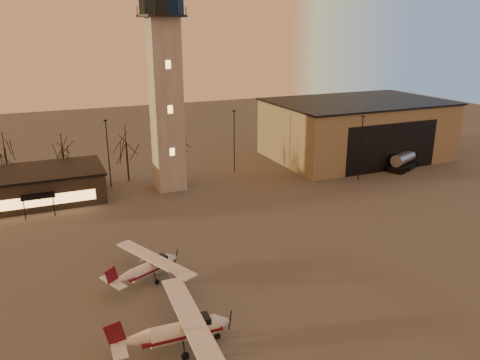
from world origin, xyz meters
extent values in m
plane|color=#3C3937|center=(0.00, 0.00, 0.00)|extent=(220.00, 220.00, 0.00)
cube|color=gray|center=(0.00, 30.00, 12.00)|extent=(4.00, 4.00, 24.00)
cylinder|color=black|center=(0.00, 30.00, 24.15)|extent=(6.80, 6.80, 0.30)
cylinder|color=black|center=(0.00, 30.00, 26.00)|extent=(6.00, 6.00, 3.40)
cube|color=#978A62|center=(36.00, 34.00, 5.00)|extent=(30.00, 20.00, 10.00)
cube|color=black|center=(36.00, 34.00, 10.15)|extent=(30.60, 20.60, 0.30)
cube|color=black|center=(36.00, 23.98, 4.00)|extent=(18.00, 0.10, 8.00)
cube|color=black|center=(-22.00, 32.00, 2.00)|extent=(25.00, 10.00, 4.00)
cube|color=black|center=(-22.00, 32.00, 4.15)|extent=(25.40, 10.40, 0.30)
cube|color=#F6A856|center=(-22.00, 26.98, 1.60)|extent=(22.00, 0.08, 1.40)
cube|color=black|center=(-18.00, 26.00, 2.60)|extent=(4.00, 2.00, 0.20)
cylinder|color=black|center=(-8.00, 34.00, 5.00)|extent=(0.16, 0.16, 10.00)
cube|color=black|center=(-8.00, 34.00, 10.05)|extent=(0.50, 0.25, 0.18)
cylinder|color=black|center=(12.00, 34.00, 5.00)|extent=(0.16, 0.16, 10.00)
cube|color=black|center=(12.00, 34.00, 10.05)|extent=(0.50, 0.25, 0.18)
cylinder|color=black|center=(28.00, 22.00, 5.00)|extent=(0.16, 0.16, 10.00)
cube|color=black|center=(28.00, 22.00, 10.05)|extent=(0.50, 0.25, 0.18)
cylinder|color=black|center=(-14.00, 40.00, 2.62)|extent=(0.28, 0.28, 5.25)
cylinder|color=black|center=(-5.00, 36.00, 3.08)|extent=(0.28, 0.28, 6.16)
cylinder|color=black|center=(4.00, 38.00, 2.48)|extent=(0.28, 0.28, 4.97)
cylinder|color=black|center=(-22.00, 42.00, 2.80)|extent=(0.28, 0.28, 5.60)
cylinder|color=silver|center=(-8.79, -5.96, 1.39)|extent=(5.16, 1.62, 1.44)
cone|color=silver|center=(-5.79, -6.07, 1.39)|extent=(1.05, 1.41, 1.38)
cone|color=silver|center=(-12.56, -5.83, 1.56)|extent=(2.71, 1.31, 1.22)
cube|color=black|center=(-7.68, -6.00, 1.89)|extent=(1.71, 1.22, 0.78)
cube|color=#520B12|center=(-9.01, -5.96, 1.33)|extent=(6.05, 1.70, 0.24)
cube|color=silver|center=(-8.23, -5.98, 2.26)|extent=(2.09, 12.27, 0.16)
cube|color=silver|center=(-13.56, -5.80, 1.67)|extent=(1.13, 3.70, 0.09)
cube|color=#520B12|center=(-13.67, -5.79, 2.44)|extent=(1.54, 0.14, 1.88)
cylinder|color=silver|center=(-8.74, 4.83, 1.19)|extent=(4.50, 2.92, 1.24)
cone|color=silver|center=(-6.40, 5.88, 1.19)|extent=(1.26, 1.43, 1.18)
cone|color=silver|center=(-11.69, 3.50, 1.33)|extent=(2.51, 1.89, 1.05)
cube|color=black|center=(-7.87, 5.22, 1.62)|extent=(1.71, 1.50, 0.67)
cube|color=#5A0C1C|center=(-8.91, 4.75, 1.14)|extent=(5.21, 3.27, 0.21)
cube|color=silver|center=(-8.31, 5.02, 1.93)|extent=(5.59, 10.13, 0.13)
cube|color=silver|center=(-12.47, 3.15, 1.43)|extent=(2.07, 3.22, 0.08)
cube|color=#5A0C1C|center=(-12.56, 3.11, 2.09)|extent=(1.24, 0.61, 1.61)
cube|color=black|center=(39.12, 24.00, 0.53)|extent=(8.37, 5.39, 1.05)
cube|color=black|center=(41.92, 25.24, 1.82)|extent=(2.64, 2.79, 1.72)
cube|color=black|center=(42.54, 25.51, 2.10)|extent=(0.82, 1.70, 0.96)
cylinder|color=silver|center=(38.07, 23.54, 2.01)|extent=(5.71, 4.00, 2.01)
camera|label=1|loc=(-16.67, -34.45, 22.58)|focal=35.00mm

